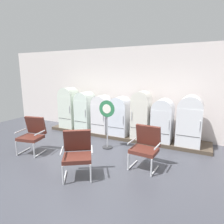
{
  "coord_description": "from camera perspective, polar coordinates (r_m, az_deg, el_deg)",
  "views": [
    {
      "loc": [
        2.65,
        -3.22,
        2.33
      ],
      "look_at": [
        -0.29,
        2.75,
        0.95
      ],
      "focal_mm": 30.82,
      "sensor_mm": 36.0,
      "label": 1
    }
  ],
  "objects": [
    {
      "name": "refrigerator_0",
      "position": [
        7.98,
        -12.65,
        1.66
      ],
      "size": [
        0.65,
        0.62,
        1.62
      ],
      "color": "silver",
      "rests_on": "display_plinth"
    },
    {
      "name": "refrigerator_2",
      "position": [
        7.17,
        -3.09,
        -0.25
      ],
      "size": [
        0.6,
        0.64,
        1.38
      ],
      "color": "white",
      "rests_on": "display_plinth"
    },
    {
      "name": "refrigerator_4",
      "position": [
        6.55,
        8.7,
        -0.4
      ],
      "size": [
        0.58,
        0.63,
        1.61
      ],
      "color": "silver",
      "rests_on": "display_plinth"
    },
    {
      "name": "back_wall",
      "position": [
        7.41,
        5.14,
        6.3
      ],
      "size": [
        11.76,
        0.12,
        3.25
      ],
      "color": "silver",
      "rests_on": "ground"
    },
    {
      "name": "refrigerator_6",
      "position": [
        6.32,
        22.08,
        -2.04
      ],
      "size": [
        0.71,
        0.7,
        1.53
      ],
      "color": "white",
      "rests_on": "display_plinth"
    },
    {
      "name": "refrigerator_5",
      "position": [
        6.42,
        14.77,
        -2.06
      ],
      "size": [
        0.64,
        0.67,
        1.38
      ],
      "color": "silver",
      "rests_on": "display_plinth"
    },
    {
      "name": "refrigerator_3",
      "position": [
        6.88,
        2.31,
        -0.87
      ],
      "size": [
        0.67,
        0.69,
        1.37
      ],
      "color": "white",
      "rests_on": "display_plinth"
    },
    {
      "name": "refrigerator_1",
      "position": [
        7.59,
        -7.96,
        0.71
      ],
      "size": [
        0.6,
        0.72,
        1.47
      ],
      "color": "silver",
      "rests_on": "display_plinth"
    },
    {
      "name": "armchair_left",
      "position": [
        6.12,
        -22.49,
        -5.8
      ],
      "size": [
        0.76,
        0.74,
        1.05
      ],
      "color": "silver",
      "rests_on": "ground"
    },
    {
      "name": "sign_stand",
      "position": [
        5.89,
        -1.47,
        -3.5
      ],
      "size": [
        0.51,
        0.32,
        1.51
      ],
      "color": "#2D2D30",
      "rests_on": "ground"
    },
    {
      "name": "ground",
      "position": [
        4.79,
        -12.12,
        -18.01
      ],
      "size": [
        12.0,
        10.0,
        0.05
      ],
      "primitive_type": "cube",
      "color": "#40414A"
    },
    {
      "name": "armchair_center",
      "position": [
        4.49,
        -10.25,
        -11.38
      ],
      "size": [
        0.87,
        0.87,
        1.05
      ],
      "color": "silver",
      "rests_on": "ground"
    },
    {
      "name": "armchair_right",
      "position": [
        4.85,
        9.96,
        -9.58
      ],
      "size": [
        0.72,
        0.68,
        1.05
      ],
      "color": "silver",
      "rests_on": "ground"
    },
    {
      "name": "display_plinth",
      "position": [
        7.16,
        3.06,
        -6.82
      ],
      "size": [
        5.96,
        0.95,
        0.11
      ],
      "primitive_type": "cube",
      "color": "#493D30",
      "rests_on": "ground"
    }
  ]
}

